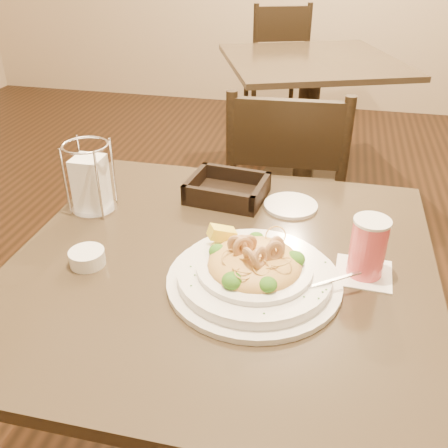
% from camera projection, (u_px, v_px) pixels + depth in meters
% --- Properties ---
extents(main_table, '(0.90, 0.90, 0.75)m').
position_uv_depth(main_table, '(222.00, 341.00, 1.20)').
color(main_table, black).
rests_on(main_table, ground).
extents(background_table, '(1.16, 1.16, 0.75)m').
position_uv_depth(background_table, '(309.00, 101.00, 2.82)').
color(background_table, black).
rests_on(background_table, ground).
extents(dining_chair_near, '(0.45, 0.45, 0.93)m').
position_uv_depth(dining_chair_near, '(284.00, 199.00, 1.84)').
color(dining_chair_near, black).
rests_on(dining_chair_near, ground).
extents(dining_chair_far, '(0.53, 0.53, 0.93)m').
position_uv_depth(dining_chair_far, '(276.00, 66.00, 3.59)').
color(dining_chair_far, black).
rests_on(dining_chair_far, ground).
extents(pasta_bowl, '(0.38, 0.35, 0.11)m').
position_uv_depth(pasta_bowl, '(254.00, 270.00, 0.99)').
color(pasta_bowl, white).
rests_on(pasta_bowl, main_table).
extents(drink_glass, '(0.12, 0.12, 0.13)m').
position_uv_depth(drink_glass, '(368.00, 248.00, 1.00)').
color(drink_glass, white).
rests_on(drink_glass, main_table).
extents(bread_basket, '(0.21, 0.18, 0.05)m').
position_uv_depth(bread_basket, '(227.00, 191.00, 1.31)').
color(bread_basket, black).
rests_on(bread_basket, main_table).
extents(napkin_caddy, '(0.11, 0.11, 0.18)m').
position_uv_depth(napkin_caddy, '(91.00, 182.00, 1.23)').
color(napkin_caddy, silver).
rests_on(napkin_caddy, main_table).
extents(side_plate, '(0.17, 0.17, 0.01)m').
position_uv_depth(side_plate, '(291.00, 205.00, 1.28)').
color(side_plate, white).
rests_on(side_plate, main_table).
extents(butter_ramekin, '(0.08, 0.08, 0.03)m').
position_uv_depth(butter_ramekin, '(87.00, 258.00, 1.05)').
color(butter_ramekin, white).
rests_on(butter_ramekin, main_table).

